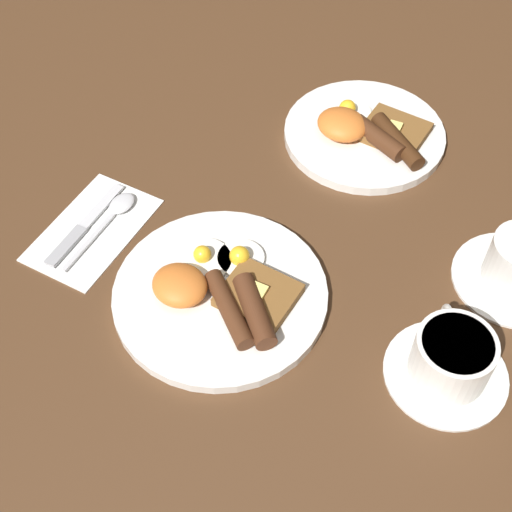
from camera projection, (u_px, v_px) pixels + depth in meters
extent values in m
plane|color=#4C301C|center=(220.00, 298.00, 0.94)|extent=(3.00, 3.00, 0.00)
cylinder|color=silver|center=(220.00, 295.00, 0.93)|extent=(0.28, 0.28, 0.01)
cylinder|color=white|center=(203.00, 261.00, 0.95)|extent=(0.08, 0.08, 0.01)
sphere|color=yellow|center=(202.00, 254.00, 0.95)|extent=(0.02, 0.02, 0.02)
cylinder|color=white|center=(241.00, 258.00, 0.95)|extent=(0.06, 0.06, 0.01)
sphere|color=yellow|center=(240.00, 256.00, 0.94)|extent=(0.03, 0.03, 0.03)
ellipsoid|color=orange|center=(180.00, 285.00, 0.91)|extent=(0.07, 0.07, 0.03)
cylinder|color=#4A2715|center=(255.00, 311.00, 0.89)|extent=(0.10, 0.08, 0.03)
cylinder|color=#472614|center=(229.00, 309.00, 0.89)|extent=(0.11, 0.08, 0.02)
cube|color=brown|center=(258.00, 295.00, 0.91)|extent=(0.10, 0.09, 0.01)
cube|color=#F4E072|center=(258.00, 291.00, 0.90)|extent=(0.02, 0.02, 0.01)
cylinder|color=silver|center=(367.00, 135.00, 1.12)|extent=(0.25, 0.25, 0.01)
cylinder|color=white|center=(349.00, 113.00, 1.14)|extent=(0.07, 0.07, 0.01)
sphere|color=yellow|center=(347.00, 108.00, 1.13)|extent=(0.03, 0.03, 0.03)
ellipsoid|color=orange|center=(342.00, 124.00, 1.10)|extent=(0.08, 0.07, 0.04)
cylinder|color=#3B200E|center=(397.00, 141.00, 1.08)|extent=(0.11, 0.08, 0.03)
cylinder|color=#442412|center=(378.00, 138.00, 1.09)|extent=(0.10, 0.05, 0.03)
cube|color=brown|center=(394.00, 131.00, 1.11)|extent=(0.10, 0.09, 0.01)
cube|color=#F4E072|center=(395.00, 127.00, 1.10)|extent=(0.02, 0.02, 0.01)
cylinder|color=silver|center=(446.00, 373.00, 0.86)|extent=(0.15, 0.15, 0.01)
cylinder|color=silver|center=(452.00, 357.00, 0.83)|extent=(0.09, 0.09, 0.06)
cylinder|color=#56331E|center=(458.00, 344.00, 0.81)|extent=(0.08, 0.08, 0.00)
torus|color=silver|center=(447.00, 322.00, 0.86)|extent=(0.03, 0.04, 0.04)
cylinder|color=silver|center=(512.00, 278.00, 0.95)|extent=(0.16, 0.16, 0.01)
cube|color=white|center=(93.00, 229.00, 1.01)|extent=(0.14, 0.20, 0.01)
cube|color=silver|center=(101.00, 206.00, 1.03)|extent=(0.03, 0.09, 0.00)
cube|color=#9E9EA3|center=(66.00, 246.00, 0.98)|extent=(0.03, 0.08, 0.01)
ellipsoid|color=silver|center=(122.00, 203.00, 1.03)|extent=(0.04, 0.05, 0.01)
cube|color=silver|center=(89.00, 242.00, 0.99)|extent=(0.02, 0.11, 0.00)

